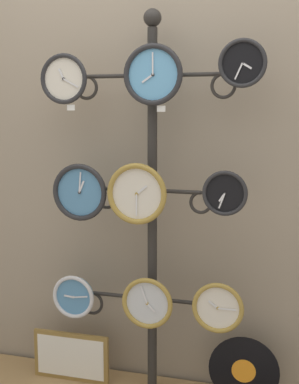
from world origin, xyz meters
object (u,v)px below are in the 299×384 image
clock_middle_left (80,192)px  clock_bottom_right (218,308)px  clock_top_left (64,79)px  clock_bottom_left (74,297)px  clock_top_right (243,63)px  clock_middle_right (225,193)px  clock_bottom_center (147,303)px  display_stand (152,257)px  clock_top_center (153,75)px  picture_frame (71,357)px  clock_middle_center (137,194)px  vinyl_record (244,371)px

clock_middle_left → clock_bottom_right: size_ratio=1.16×
clock_top_left → clock_middle_left: bearing=-9.8°
clock_top_left → clock_bottom_left: bearing=11.1°
clock_top_right → clock_middle_left: (-0.78, -0.02, -0.60)m
clock_top_right → clock_middle_left: clock_top_right is taller
clock_top_left → clock_middle_right: clock_top_left is taller
clock_middle_right → clock_bottom_center: 0.66m
clock_bottom_left → clock_bottom_right: 0.75m
display_stand → clock_bottom_right: (0.35, -0.10, -0.19)m
clock_top_center → clock_top_right: bearing=0.9°
clock_top_center → clock_top_right: clock_top_right is taller
clock_top_left → picture_frame: clock_top_left is taller
clock_top_center → clock_bottom_center: 1.09m
clock_bottom_left → clock_bottom_right: size_ratio=0.92×
clock_middle_left → clock_bottom_left: clock_middle_left is taller
display_stand → clock_bottom_left: 0.46m
display_stand → clock_top_left: (-0.42, -0.08, 0.88)m
clock_middle_left → clock_middle_center: clock_middle_center is taller
clock_top_right → clock_top_left: bearing=-179.4°
display_stand → clock_bottom_left: size_ratio=8.61×
clock_top_center → clock_bottom_right: bearing=-4.3°
clock_bottom_right → vinyl_record: size_ratio=0.71×
vinyl_record → picture_frame: (-0.91, -0.01, -0.04)m
clock_middle_left → clock_top_center: bearing=2.4°
clock_top_right → picture_frame: 1.73m
clock_middle_left → clock_top_left: bearing=170.2°
display_stand → clock_top_right: size_ratio=9.05×
clock_middle_left → clock_bottom_left: bearing=161.5°
clock_top_center → clock_bottom_center: clock_top_center is taller
clock_bottom_center → picture_frame: clock_bottom_center is taller
clock_top_center → clock_bottom_right: (0.32, -0.02, -1.08)m
display_stand → clock_middle_right: (0.37, -0.10, 0.35)m
clock_top_left → picture_frame: bearing=112.3°
clock_top_center → picture_frame: bearing=176.0°
vinyl_record → picture_frame: vinyl_record is taller
clock_middle_center → vinyl_record: 1.00m
display_stand → clock_top_left: bearing=-169.1°
clock_top_left → vinyl_record: (0.89, 0.05, -1.40)m
clock_middle_right → vinyl_record: clock_middle_right is taller
display_stand → picture_frame: display_stand is taller
clock_middle_left → clock_bottom_left: 0.55m
clock_middle_center → clock_top_left: bearing=174.6°
clock_bottom_right → picture_frame: (-0.79, 0.06, -0.37)m
clock_bottom_left → clock_bottom_center: 0.41m
clock_top_left → picture_frame: size_ratio=0.58×
clock_middle_left → clock_bottom_right: 0.87m
clock_top_right → clock_bottom_right: size_ratio=0.88×
clock_middle_center → clock_bottom_right: bearing=2.0°
clock_top_right → vinyl_record: (0.04, 0.04, -1.45)m
vinyl_record → clock_bottom_right: bearing=-149.7°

